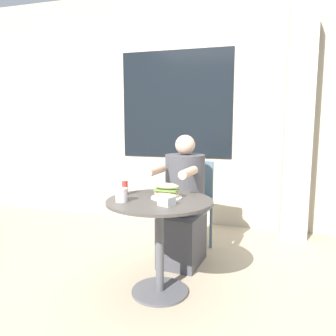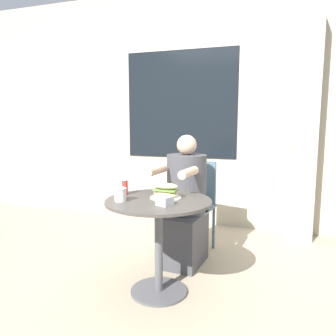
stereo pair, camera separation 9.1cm
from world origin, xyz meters
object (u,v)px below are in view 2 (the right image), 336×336
cafe_table (159,225)px  sandwich_on_plate (166,192)px  seated_diner (185,209)px  drink_cup (120,194)px  condiment_bottle (125,186)px  diner_chair (196,197)px

cafe_table → sandwich_on_plate: (0.03, 0.06, 0.23)m
seated_diner → drink_cup: size_ratio=12.04×
sandwich_on_plate → condiment_bottle: (-0.34, 0.02, 0.02)m
cafe_table → drink_cup: (-0.24, -0.12, 0.23)m
seated_diner → sandwich_on_plate: seated_diner is taller
cafe_table → seated_diner: 0.57m
drink_cup → condiment_bottle: size_ratio=0.67×
cafe_table → sandwich_on_plate: sandwich_on_plate is taller
diner_chair → seated_diner: (-0.01, -0.35, -0.03)m
cafe_table → sandwich_on_plate: size_ratio=3.33×
diner_chair → seated_diner: 0.35m
seated_diner → condiment_bottle: (-0.34, -0.49, 0.28)m
diner_chair → sandwich_on_plate: bearing=94.9°
cafe_table → sandwich_on_plate: 0.24m
sandwich_on_plate → condiment_bottle: size_ratio=1.63×
seated_diner → condiment_bottle: seated_diner is taller
seated_diner → sandwich_on_plate: bearing=95.7°
diner_chair → condiment_bottle: 0.94m
diner_chair → seated_diner: seated_diner is taller
sandwich_on_plate → diner_chair: bearing=88.9°
diner_chair → sandwich_on_plate: (-0.02, -0.85, 0.23)m
cafe_table → diner_chair: (0.05, 0.92, 0.00)m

